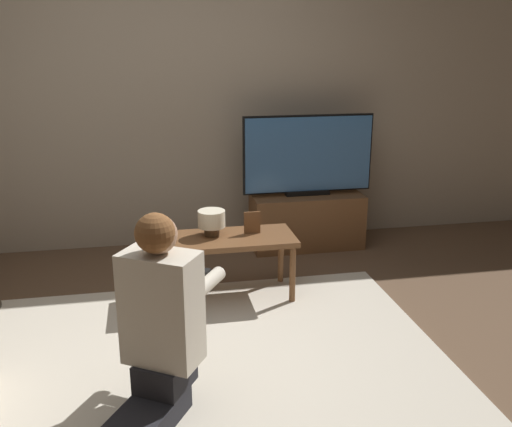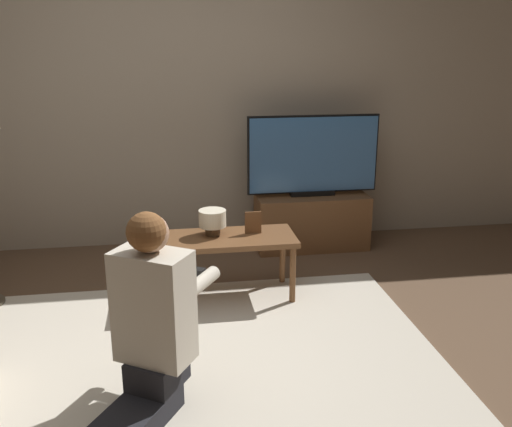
{
  "view_description": "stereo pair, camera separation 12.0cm",
  "coord_description": "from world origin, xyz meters",
  "px_view_note": "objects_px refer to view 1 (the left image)",
  "views": [
    {
      "loc": [
        -0.2,
        -2.78,
        1.68
      ],
      "look_at": [
        0.46,
        0.58,
        0.63
      ],
      "focal_mm": 40.0,
      "sensor_mm": 36.0,
      "label": 1
    },
    {
      "loc": [
        -0.08,
        -2.8,
        1.68
      ],
      "look_at": [
        0.46,
        0.58,
        0.63
      ],
      "focal_mm": 40.0,
      "sensor_mm": 36.0,
      "label": 2
    }
  ],
  "objects_px": {
    "tv": "(308,155)",
    "person_kneeling": "(160,321)",
    "table_lamp": "(212,220)",
    "coffee_table": "(227,244)"
  },
  "relations": [
    {
      "from": "tv",
      "to": "table_lamp",
      "type": "distance_m",
      "value": 1.23
    },
    {
      "from": "tv",
      "to": "person_kneeling",
      "type": "bearing_deg",
      "value": -121.85
    },
    {
      "from": "tv",
      "to": "person_kneeling",
      "type": "relative_size",
      "value": 1.11
    },
    {
      "from": "person_kneeling",
      "to": "tv",
      "type": "bearing_deg",
      "value": -89.96
    },
    {
      "from": "table_lamp",
      "to": "person_kneeling",
      "type": "bearing_deg",
      "value": -107.24
    },
    {
      "from": "coffee_table",
      "to": "person_kneeling",
      "type": "distance_m",
      "value": 1.26
    },
    {
      "from": "tv",
      "to": "person_kneeling",
      "type": "height_order",
      "value": "tv"
    },
    {
      "from": "coffee_table",
      "to": "table_lamp",
      "type": "height_order",
      "value": "table_lamp"
    },
    {
      "from": "person_kneeling",
      "to": "table_lamp",
      "type": "xyz_separation_m",
      "value": [
        0.38,
        1.22,
        0.06
      ]
    },
    {
      "from": "coffee_table",
      "to": "person_kneeling",
      "type": "relative_size",
      "value": 0.93
    }
  ]
}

